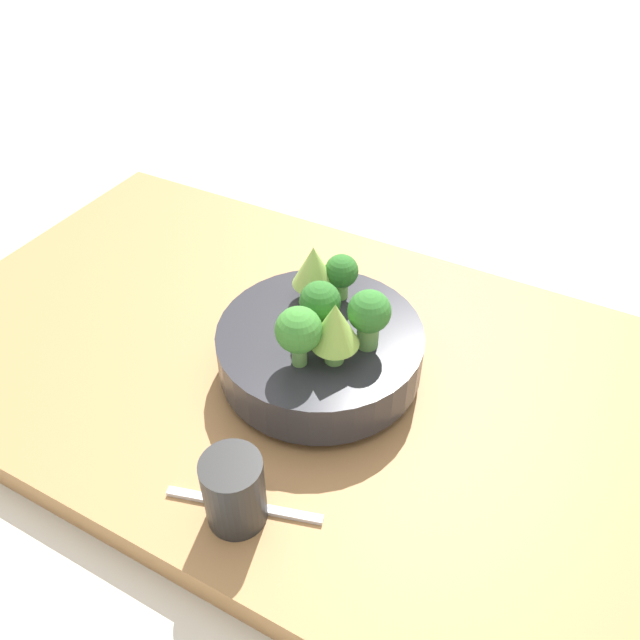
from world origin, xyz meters
TOP-DOWN VIEW (x-y plane):
  - ground_plane at (0.00, 0.00)m, footprint 6.00×6.00m
  - table at (0.00, 0.00)m, footprint 1.13×0.64m
  - bowl at (0.03, -0.01)m, footprint 0.27×0.27m
  - broccoli_floret_center at (0.03, -0.01)m, footprint 0.05×0.05m
  - broccoli_floret_back at (0.02, 0.07)m, footprint 0.05×0.05m
  - romanesco_piece_near at (0.07, -0.04)m, footprint 0.06×0.06m
  - broccoli_floret_front at (0.04, -0.07)m, footprint 0.06×0.06m
  - broccoli_floret_right at (0.10, -0.00)m, footprint 0.05×0.05m
  - romanesco_piece_far at (-0.01, 0.05)m, footprint 0.06×0.06m
  - cup at (0.05, -0.24)m, footprint 0.07×0.07m
  - fork at (0.05, -0.23)m, footprint 0.18×0.06m

SIDE VIEW (x-z plane):
  - ground_plane at x=0.00m, z-range 0.00..0.00m
  - table at x=0.00m, z-range 0.00..0.04m
  - fork at x=0.05m, z-range 0.04..0.05m
  - bowl at x=0.03m, z-range 0.05..0.13m
  - cup at x=0.05m, z-range 0.04..0.14m
  - broccoli_floret_back at x=0.02m, z-range 0.13..0.20m
  - broccoli_floret_center at x=0.03m, z-range 0.13..0.20m
  - broccoli_floret_right at x=0.10m, z-range 0.13..0.21m
  - broccoli_floret_front at x=0.04m, z-range 0.13..0.21m
  - romanesco_piece_far at x=-0.01m, z-range 0.13..0.22m
  - romanesco_piece_near at x=0.07m, z-range 0.13..0.22m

